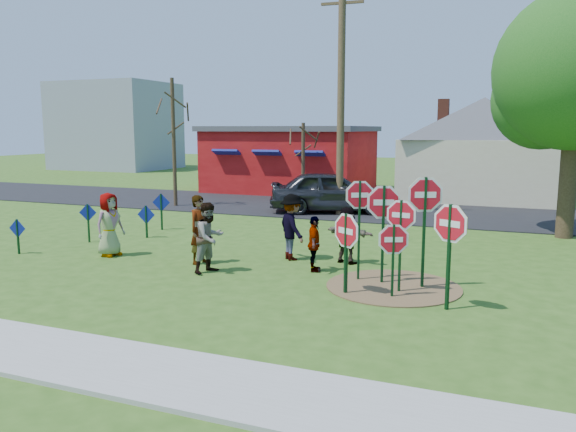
{
  "coord_description": "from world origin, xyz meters",
  "views": [
    {
      "loc": [
        6.94,
        -13.99,
        3.74
      ],
      "look_at": [
        1.02,
        0.96,
        1.24
      ],
      "focal_mm": 35.0,
      "sensor_mm": 36.0,
      "label": 1
    }
  ],
  "objects_px": {
    "stop_sign_b": "(359,205)",
    "person_a": "(109,224)",
    "stop_sign_d": "(425,204)",
    "utility_pole": "(341,91)",
    "person_b": "(200,230)",
    "stop_sign_a": "(346,237)",
    "stop_sign_c": "(401,225)",
    "suv": "(331,191)"
  },
  "relations": [
    {
      "from": "stop_sign_a",
      "to": "stop_sign_c",
      "type": "distance_m",
      "value": 1.28
    },
    {
      "from": "person_a",
      "to": "stop_sign_c",
      "type": "bearing_deg",
      "value": -81.21
    },
    {
      "from": "stop_sign_b",
      "to": "utility_pole",
      "type": "bearing_deg",
      "value": 83.36
    },
    {
      "from": "suv",
      "to": "utility_pole",
      "type": "distance_m",
      "value": 4.44
    },
    {
      "from": "person_b",
      "to": "utility_pole",
      "type": "height_order",
      "value": "utility_pole"
    },
    {
      "from": "suv",
      "to": "utility_pole",
      "type": "bearing_deg",
      "value": -154.06
    },
    {
      "from": "stop_sign_c",
      "to": "stop_sign_d",
      "type": "distance_m",
      "value": 0.83
    },
    {
      "from": "stop_sign_d",
      "to": "person_a",
      "type": "bearing_deg",
      "value": 157.7
    },
    {
      "from": "stop_sign_b",
      "to": "person_a",
      "type": "height_order",
      "value": "stop_sign_b"
    },
    {
      "from": "stop_sign_b",
      "to": "person_a",
      "type": "relative_size",
      "value": 1.39
    },
    {
      "from": "stop_sign_b",
      "to": "person_a",
      "type": "bearing_deg",
      "value": 154.82
    },
    {
      "from": "stop_sign_a",
      "to": "person_a",
      "type": "xyz_separation_m",
      "value": [
        -7.58,
        1.2,
        -0.39
      ]
    },
    {
      "from": "stop_sign_b",
      "to": "stop_sign_d",
      "type": "bearing_deg",
      "value": -29.64
    },
    {
      "from": "stop_sign_d",
      "to": "person_b",
      "type": "distance_m",
      "value": 6.25
    },
    {
      "from": "suv",
      "to": "person_a",
      "type": "bearing_deg",
      "value": 141.35
    },
    {
      "from": "stop_sign_b",
      "to": "suv",
      "type": "distance_m",
      "value": 11.45
    },
    {
      "from": "stop_sign_c",
      "to": "suv",
      "type": "relative_size",
      "value": 0.42
    },
    {
      "from": "person_a",
      "to": "stop_sign_d",
      "type": "bearing_deg",
      "value": -77.52
    },
    {
      "from": "stop_sign_c",
      "to": "person_a",
      "type": "relative_size",
      "value": 1.2
    },
    {
      "from": "stop_sign_b",
      "to": "stop_sign_d",
      "type": "height_order",
      "value": "stop_sign_d"
    },
    {
      "from": "suv",
      "to": "stop_sign_a",
      "type": "bearing_deg",
      "value": 178.32
    },
    {
      "from": "stop_sign_c",
      "to": "person_a",
      "type": "height_order",
      "value": "stop_sign_c"
    },
    {
      "from": "person_a",
      "to": "person_b",
      "type": "distance_m",
      "value": 2.99
    },
    {
      "from": "stop_sign_c",
      "to": "suv",
      "type": "distance_m",
      "value": 12.49
    },
    {
      "from": "suv",
      "to": "person_b",
      "type": "bearing_deg",
      "value": 156.63
    },
    {
      "from": "stop_sign_a",
      "to": "stop_sign_c",
      "type": "relative_size",
      "value": 0.88
    },
    {
      "from": "person_a",
      "to": "utility_pole",
      "type": "xyz_separation_m",
      "value": [
        4.08,
        10.19,
        4.39
      ]
    },
    {
      "from": "stop_sign_d",
      "to": "stop_sign_b",
      "type": "bearing_deg",
      "value": 154.01
    },
    {
      "from": "stop_sign_c",
      "to": "stop_sign_d",
      "type": "xyz_separation_m",
      "value": [
        0.44,
        0.56,
        0.42
      ]
    },
    {
      "from": "utility_pole",
      "to": "stop_sign_c",
      "type": "bearing_deg",
      "value": -66.86
    },
    {
      "from": "suv",
      "to": "stop_sign_b",
      "type": "bearing_deg",
      "value": -179.78
    },
    {
      "from": "stop_sign_d",
      "to": "utility_pole",
      "type": "bearing_deg",
      "value": 94.38
    },
    {
      "from": "stop_sign_a",
      "to": "utility_pole",
      "type": "height_order",
      "value": "utility_pole"
    },
    {
      "from": "person_b",
      "to": "person_a",
      "type": "bearing_deg",
      "value": 106.54
    },
    {
      "from": "stop_sign_a",
      "to": "stop_sign_d",
      "type": "height_order",
      "value": "stop_sign_d"
    },
    {
      "from": "suv",
      "to": "stop_sign_d",
      "type": "bearing_deg",
      "value": -172.95
    },
    {
      "from": "person_a",
      "to": "utility_pole",
      "type": "bearing_deg",
      "value": -8.95
    },
    {
      "from": "suv",
      "to": "utility_pole",
      "type": "height_order",
      "value": "utility_pole"
    },
    {
      "from": "stop_sign_d",
      "to": "person_a",
      "type": "height_order",
      "value": "stop_sign_d"
    },
    {
      "from": "stop_sign_c",
      "to": "utility_pole",
      "type": "height_order",
      "value": "utility_pole"
    },
    {
      "from": "stop_sign_a",
      "to": "stop_sign_d",
      "type": "relative_size",
      "value": 0.72
    },
    {
      "from": "stop_sign_a",
      "to": "stop_sign_d",
      "type": "xyz_separation_m",
      "value": [
        1.56,
        1.14,
        0.67
      ]
    }
  ]
}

